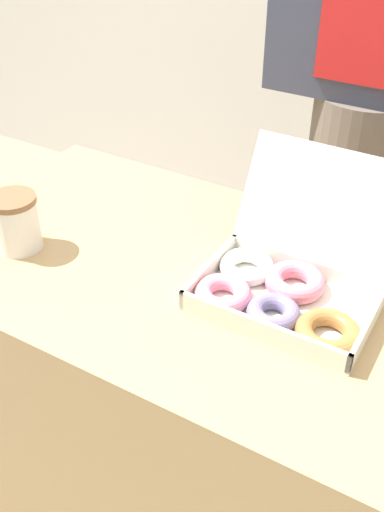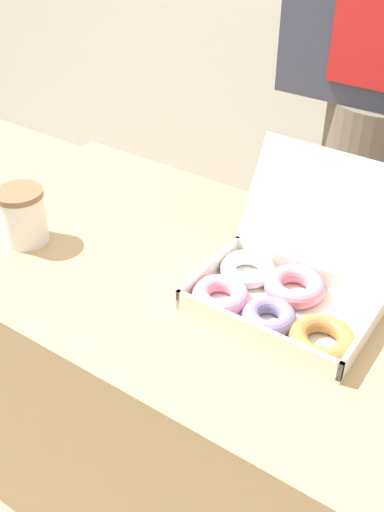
{
  "view_description": "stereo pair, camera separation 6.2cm",
  "coord_description": "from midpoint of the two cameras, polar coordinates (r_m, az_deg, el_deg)",
  "views": [
    {
      "loc": [
        0.47,
        -0.8,
        1.44
      ],
      "look_at": [
        0.02,
        -0.03,
        0.79
      ],
      "focal_mm": 42.0,
      "sensor_mm": 36.0,
      "label": 1
    },
    {
      "loc": [
        0.52,
        -0.77,
        1.44
      ],
      "look_at": [
        0.02,
        -0.03,
        0.79
      ],
      "focal_mm": 42.0,
      "sensor_mm": 36.0,
      "label": 2
    }
  ],
  "objects": [
    {
      "name": "person_customer",
      "position": [
        1.39,
        15.23,
        14.19
      ],
      "size": [
        0.43,
        0.23,
        1.77
      ],
      "color": "#665B51",
      "rests_on": "ground_plane"
    },
    {
      "name": "coffee_cup",
      "position": [
        1.25,
        -17.78,
        3.05
      ],
      "size": [
        0.1,
        0.1,
        0.12
      ],
      "color": "white",
      "rests_on": "table"
    },
    {
      "name": "donut_box",
      "position": [
        1.08,
        7.08,
        -2.71
      ],
      "size": [
        0.33,
        0.33,
        0.23
      ],
      "color": "white",
      "rests_on": "table"
    },
    {
      "name": "ground_plane",
      "position": [
        1.71,
        -1.05,
        -21.21
      ],
      "size": [
        14.0,
        14.0,
        0.0
      ],
      "primitive_type": "plane",
      "color": "gray"
    },
    {
      "name": "table",
      "position": [
        1.42,
        -1.21,
        -13.16
      ],
      "size": [
        1.11,
        0.63,
        0.73
      ],
      "color": "tan",
      "rests_on": "ground_plane"
    }
  ]
}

